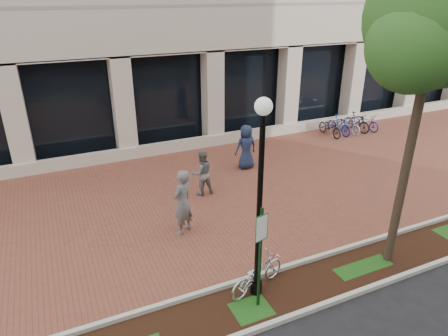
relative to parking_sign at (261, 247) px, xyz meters
name	(u,v)px	position (x,y,z in m)	size (l,w,h in m)	color
ground	(215,195)	(1.25, 5.35, -1.60)	(120.00, 120.00, 0.00)	black
brick_plaza	(215,194)	(1.25, 5.35, -1.60)	(40.00, 9.00, 0.01)	brown
planting_strip	(302,287)	(1.25, 0.10, -1.60)	(40.00, 1.50, 0.01)	black
curb_plaza_side	(285,267)	(1.25, 0.85, -1.54)	(40.00, 0.12, 0.12)	#BABBB0
curb_street_side	(321,306)	(1.25, -0.65, -1.54)	(40.00, 0.12, 0.12)	#BABBB0
parking_sign	(261,247)	(0.00, 0.00, 0.00)	(0.34, 0.07, 2.54)	#153918
lamppost	(260,193)	(0.16, 0.41, 1.04)	(0.36, 0.36, 4.70)	black
street_tree	(435,27)	(4.01, 0.10, 4.24)	(3.51, 2.93, 7.51)	#423525
locked_bicycle	(257,273)	(0.25, 0.52, -1.17)	(0.58, 1.66, 0.87)	silver
pedestrian_left	(182,202)	(-0.54, 3.57, -0.61)	(0.73, 0.48, 1.99)	slate
pedestrian_mid	(202,173)	(0.85, 5.59, -0.79)	(0.79, 0.62, 1.63)	slate
pedestrian_right	(246,147)	(3.27, 6.97, -0.71)	(0.88, 0.57, 1.79)	#1B2544
bollard	(331,127)	(8.86, 8.72, -1.17)	(0.12, 0.12, 0.86)	#B4B4B9
bike_rack_cluster	(348,124)	(9.92, 8.73, -1.16)	(2.94, 1.72, 0.95)	black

